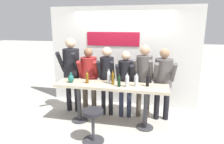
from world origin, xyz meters
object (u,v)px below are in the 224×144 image
Objects in this scene: person_right at (163,77)px; wine_bottle_2 at (119,81)px; wine_bottle_3 at (148,80)px; wine_bottle_4 at (127,80)px; decorative_vase at (71,79)px; wine_bottle_0 at (87,77)px; wine_bottle_5 at (109,76)px; person_center_left at (107,74)px; bar_stool at (93,121)px; person_left at (89,74)px; person_center at (126,77)px; wine_bottle_1 at (113,78)px; tasting_table at (111,91)px; person_far_left at (71,67)px; person_center_right at (144,74)px; wine_bottle_6 at (136,80)px.

wine_bottle_2 is (-0.89, -0.61, 0.02)m from person_right.
wine_bottle_4 is (-0.40, -0.14, 0.01)m from wine_bottle_3.
wine_bottle_3 is at bearing 3.26° from decorative_vase.
wine_bottle_5 reaches higher than wine_bottle_0.
person_center_left is 1.00× the size of person_right.
bar_stool is 2.13× the size of wine_bottle_4.
person_center is at bearing -12.70° from person_left.
wine_bottle_1 reaches higher than decorative_vase.
bar_stool is at bearing -113.01° from person_center.
person_far_left reaches higher than tasting_table.
tasting_table is 1.40× the size of person_center_right.
bar_stool is 0.39× the size of person_left.
person_center_right reaches higher than person_left.
person_center_left reaches higher than wine_bottle_5.
wine_bottle_4 reaches higher than wine_bottle_2.
person_center_left is 0.84m from decorative_vase.
wine_bottle_4 is at bearing 3.71° from wine_bottle_2.
tasting_table is 8.59× the size of wine_bottle_0.
person_center_right reaches higher than tasting_table.
person_far_left reaches higher than person_right.
tasting_table is 0.34m from wine_bottle_2.
wine_bottle_4 is (-0.72, -0.59, 0.04)m from person_right.
person_center_left is at bearing 136.19° from wine_bottle_4.
person_right is 1.15m from wine_bottle_1.
decorative_vase is at bearing 178.05° from wine_bottle_4.
wine_bottle_3 is 1.28× the size of decorative_vase.
wine_bottle_5 is (-0.43, 0.17, 0.01)m from wine_bottle_4.
person_center reaches higher than wine_bottle_5.
person_center is at bearing 64.75° from wine_bottle_1.
person_center_left is at bearing 114.90° from tasting_table.
person_center_right is 6.08× the size of wine_bottle_3.
person_center is (0.41, 1.16, 0.56)m from bar_stool.
wine_bottle_6 is (1.64, -0.49, -0.09)m from person_far_left.
wine_bottle_1 reaches higher than wine_bottle_4.
person_center_left is at bearing 91.37° from bar_stool.
person_center_right is at bearing 25.14° from wine_bottle_0.
wine_bottle_0 is 0.99× the size of wine_bottle_3.
wine_bottle_5 is 0.61m from wine_bottle_6.
person_center_right reaches higher than person_right.
person_center is 0.54m from wine_bottle_6.
wine_bottle_2 is 0.90× the size of wine_bottle_6.
person_far_left is 1.08× the size of person_center_right.
wine_bottle_2 is 0.17m from wine_bottle_4.
decorative_vase is (-0.23, -0.52, 0.01)m from person_left.
person_far_left is at bearing 155.78° from wine_bottle_2.
person_right is at bearing 18.08° from wine_bottle_0.
person_far_left reaches higher than wine_bottle_4.
person_center_left is (0.45, -0.03, 0.04)m from person_left.
tasting_table is 0.29m from wine_bottle_1.
wine_bottle_3 is at bearing -2.60° from wine_bottle_5.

